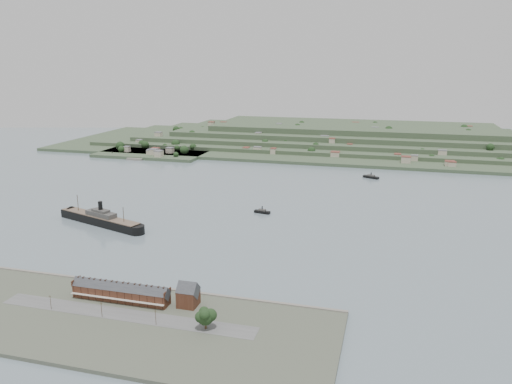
% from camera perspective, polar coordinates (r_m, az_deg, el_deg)
% --- Properties ---
extents(ground, '(1400.00, 1400.00, 0.00)m').
position_cam_1_polar(ground, '(425.92, -2.54, -2.76)').
color(ground, slate).
rests_on(ground, ground).
extents(near_shore, '(220.00, 80.00, 2.60)m').
position_cam_1_polar(near_shore, '(267.66, -15.26, -14.04)').
color(near_shore, '#4C5142').
rests_on(near_shore, ground).
extents(terrace_row, '(55.60, 9.80, 11.07)m').
position_cam_1_polar(terrace_row, '(284.00, -15.19, -10.98)').
color(terrace_row, '#4E2A1B').
rests_on(terrace_row, ground).
extents(gabled_building, '(10.40, 10.18, 14.09)m').
position_cam_1_polar(gabled_building, '(270.80, -7.76, -11.57)').
color(gabled_building, '#4E2A1B').
rests_on(gabled_building, ground).
extents(far_peninsula, '(760.00, 309.00, 30.00)m').
position_cam_1_polar(far_peninsula, '(794.19, 8.17, 6.12)').
color(far_peninsula, '#3E5236').
rests_on(far_peninsula, ground).
extents(steamship, '(93.95, 39.65, 23.24)m').
position_cam_1_polar(steamship, '(424.16, -17.60, -2.92)').
color(steamship, black).
rests_on(steamship, ground).
extents(tugboat, '(14.62, 6.16, 6.38)m').
position_cam_1_polar(tugboat, '(432.81, 0.71, -2.25)').
color(tugboat, black).
rests_on(tugboat, ground).
extents(ferry_west, '(16.84, 6.39, 6.16)m').
position_cam_1_polar(ferry_west, '(729.49, -16.10, 4.12)').
color(ferry_west, black).
rests_on(ferry_west, ground).
extents(ferry_east, '(18.66, 12.16, 6.83)m').
position_cam_1_polar(ferry_east, '(578.42, 13.00, 1.71)').
color(ferry_east, black).
rests_on(ferry_east, ground).
extents(fig_tree, '(10.09, 8.74, 11.27)m').
position_cam_1_polar(fig_tree, '(247.82, -5.77, -13.95)').
color(fig_tree, '#44341F').
rests_on(fig_tree, ground).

